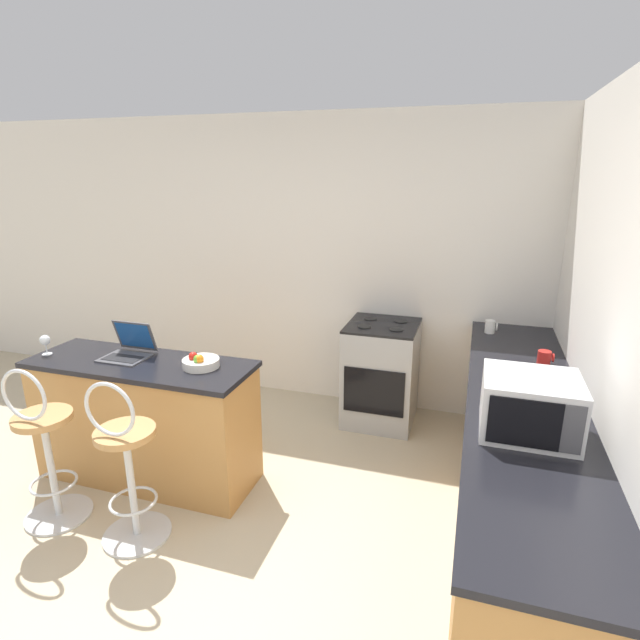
# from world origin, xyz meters

# --- Properties ---
(ground_plane) EXTENTS (20.00, 20.00, 0.00)m
(ground_plane) POSITION_xyz_m (0.00, 0.00, 0.00)
(ground_plane) COLOR #BCAD8E
(wall_back) EXTENTS (12.00, 0.06, 2.60)m
(wall_back) POSITION_xyz_m (0.00, 2.49, 1.30)
(wall_back) COLOR silver
(wall_back) RESTS_ON ground_plane
(breakfast_bar) EXTENTS (1.56, 0.55, 0.88)m
(breakfast_bar) POSITION_xyz_m (-0.58, 0.80, 0.44)
(breakfast_bar) COLOR #B27C42
(breakfast_bar) RESTS_ON ground_plane
(counter_right) EXTENTS (0.64, 2.99, 0.88)m
(counter_right) POSITION_xyz_m (1.86, 0.98, 0.44)
(counter_right) COLOR #B27C42
(counter_right) RESTS_ON ground_plane
(bar_stool_near) EXTENTS (0.40, 0.40, 1.04)m
(bar_stool_near) POSITION_xyz_m (-0.88, 0.22, 0.49)
(bar_stool_near) COLOR silver
(bar_stool_near) RESTS_ON ground_plane
(bar_stool_far) EXTENTS (0.40, 0.40, 1.04)m
(bar_stool_far) POSITION_xyz_m (-0.29, 0.22, 0.49)
(bar_stool_far) COLOR silver
(bar_stool_far) RESTS_ON ground_plane
(laptop) EXTENTS (0.30, 0.29, 0.24)m
(laptop) POSITION_xyz_m (-0.71, 0.87, 0.94)
(laptop) COLOR #47474C
(laptop) RESTS_ON breakfast_bar
(microwave) EXTENTS (0.45, 0.41, 0.29)m
(microwave) POSITION_xyz_m (1.83, 0.57, 1.03)
(microwave) COLOR silver
(microwave) RESTS_ON counter_right
(stove_range) EXTENTS (0.59, 0.61, 0.89)m
(stove_range) POSITION_xyz_m (0.82, 2.13, 0.44)
(stove_range) COLOR #9EA3A8
(stove_range) RESTS_ON ground_plane
(mug_red) EXTENTS (0.10, 0.09, 0.09)m
(mug_red) POSITION_xyz_m (2.01, 1.58, 0.93)
(mug_red) COLOR red
(mug_red) RESTS_ON counter_right
(mug_white) EXTENTS (0.09, 0.08, 0.10)m
(mug_white) POSITION_xyz_m (1.67, 2.17, 0.93)
(mug_white) COLOR white
(mug_white) RESTS_ON counter_right
(wine_glass_short) EXTENTS (0.07, 0.07, 0.14)m
(wine_glass_short) POSITION_xyz_m (-1.29, 0.72, 0.98)
(wine_glass_short) COLOR silver
(wine_glass_short) RESTS_ON breakfast_bar
(fruit_bowl) EXTENTS (0.24, 0.24, 0.10)m
(fruit_bowl) POSITION_xyz_m (-0.14, 0.84, 0.92)
(fruit_bowl) COLOR silver
(fruit_bowl) RESTS_ON breakfast_bar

